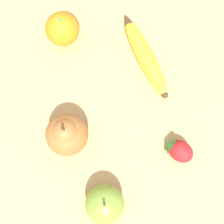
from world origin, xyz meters
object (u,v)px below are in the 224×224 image
object	(u,v)px
banana	(145,56)
pear	(67,134)
strawberry	(179,150)
apple	(105,204)
orange	(62,29)

from	to	relation	value
banana	pear	size ratio (longest dim) A/B	1.97
pear	strawberry	bearing A→B (deg)	80.57
banana	pear	world-z (taller)	pear
banana	apple	distance (m)	0.32
orange	apple	distance (m)	0.37
apple	orange	bearing A→B (deg)	-167.86
orange	apple	world-z (taller)	apple
strawberry	pear	bearing A→B (deg)	27.67
pear	strawberry	xyz separation A→B (m)	(0.04, 0.22, -0.03)
banana	strawberry	bearing A→B (deg)	172.93
orange	strawberry	distance (m)	0.35
apple	banana	bearing A→B (deg)	162.35
banana	strawberry	size ratio (longest dim) A/B	2.91
orange	strawberry	bearing A→B (deg)	40.40
pear	strawberry	size ratio (longest dim) A/B	1.48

